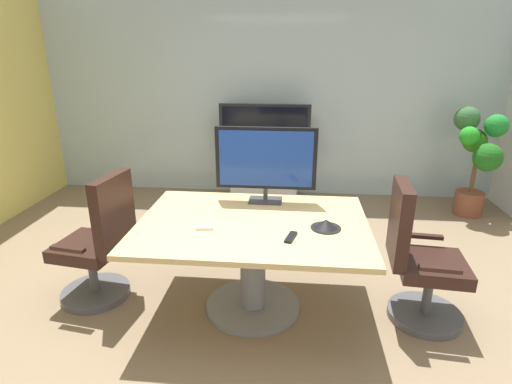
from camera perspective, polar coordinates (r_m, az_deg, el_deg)
name	(u,v)px	position (r m, az deg, el deg)	size (l,w,h in m)	color
ground_plane	(243,303)	(3.50, -1.77, -15.24)	(7.29, 7.29, 0.00)	#7A664C
wall_back_glass_partition	(269,92)	(5.74, 1.78, 13.79)	(6.29, 0.10, 2.84)	#9EB2B7
conference_table	(253,245)	(3.17, -0.44, -7.45)	(1.73, 1.24, 0.76)	tan
office_chair_left	(100,249)	(3.57, -21.05, -7.47)	(0.63, 0.61, 1.09)	#4C4C51
office_chair_right	(419,265)	(3.34, 21.79, -9.50)	(0.61, 0.59, 1.09)	#4C4C51
tv_monitor	(266,160)	(3.38, 1.38, 4.44)	(0.84, 0.18, 0.64)	#333338
wall_display_unit	(264,168)	(5.58, 1.19, 3.36)	(1.20, 0.36, 1.31)	#B7BABC
potted_plant	(477,154)	(5.60, 28.53, 4.74)	(0.58, 0.69, 1.33)	brown
conference_phone	(326,224)	(3.00, 9.77, -4.50)	(0.22, 0.22, 0.07)	black
remote_control	(291,237)	(2.83, 4.90, -6.31)	(0.05, 0.17, 0.02)	black
whiteboard_marker	(204,229)	(2.97, -7.25, -5.10)	(0.13, 0.02, 0.02)	silver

